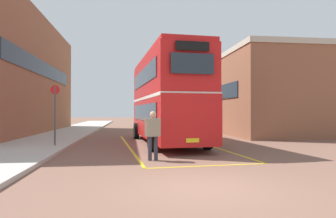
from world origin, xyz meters
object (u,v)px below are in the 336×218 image
(double_decker_bus, at_px, (166,97))
(bus_stop_sign, at_px, (55,109))
(pedestrian_boarding, at_px, (153,132))
(single_deck_bus, at_px, (177,112))

(double_decker_bus, height_order, bus_stop_sign, double_decker_bus)
(double_decker_bus, bearing_deg, pedestrian_boarding, -101.45)
(bus_stop_sign, bearing_deg, single_deck_bus, 63.24)
(double_decker_bus, distance_m, bus_stop_sign, 5.74)
(single_deck_bus, distance_m, pedestrian_boarding, 21.33)
(pedestrian_boarding, bearing_deg, bus_stop_sign, 136.54)
(pedestrian_boarding, relative_size, bus_stop_sign, 0.61)
(bus_stop_sign, bearing_deg, double_decker_bus, 15.68)
(single_deck_bus, bearing_deg, bus_stop_sign, -116.76)
(pedestrian_boarding, bearing_deg, single_deck_bus, 78.84)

